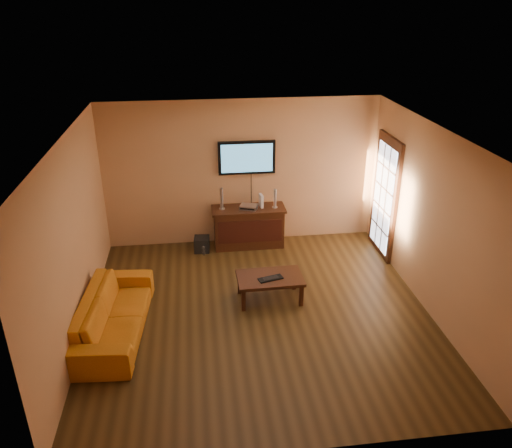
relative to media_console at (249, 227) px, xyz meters
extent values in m
plane|color=#34230E|center=(-0.09, -2.24, -0.38)|extent=(5.00, 5.00, 0.00)
plane|color=tan|center=(-0.09, 0.26, 0.97)|extent=(5.00, 0.00, 5.00)
plane|color=tan|center=(-2.59, -2.24, 0.97)|extent=(0.00, 5.00, 5.00)
plane|color=tan|center=(2.41, -2.24, 0.97)|extent=(0.00, 5.00, 5.00)
plane|color=white|center=(-0.09, -2.24, 2.32)|extent=(5.00, 5.00, 0.00)
cube|color=black|center=(2.37, -0.54, 0.67)|extent=(0.06, 1.02, 2.22)
cube|color=white|center=(2.33, -0.54, 0.67)|extent=(0.01, 0.79, 1.89)
cube|color=black|center=(0.00, 0.01, -0.02)|extent=(1.27, 0.48, 0.72)
cube|color=black|center=(0.00, -0.24, 0.01)|extent=(1.17, 0.02, 0.43)
cube|color=black|center=(0.00, 0.01, 0.36)|extent=(1.35, 0.52, 0.04)
cube|color=black|center=(0.00, 0.22, 1.27)|extent=(1.03, 0.07, 0.61)
cube|color=teal|center=(0.00, 0.18, 1.27)|extent=(0.93, 0.01, 0.52)
cube|color=black|center=(0.11, -1.88, 0.00)|extent=(1.01, 0.62, 0.05)
cube|color=black|center=(-0.32, -2.13, -0.21)|extent=(0.06, 0.06, 0.35)
cube|color=black|center=(0.56, -2.11, -0.21)|extent=(0.06, 0.06, 0.35)
cube|color=black|center=(-0.33, -1.64, -0.21)|extent=(0.06, 0.06, 0.35)
cube|color=black|center=(0.55, -1.63, -0.21)|extent=(0.06, 0.06, 0.35)
imported|color=#C36E15|center=(-2.16, -2.42, 0.02)|extent=(0.76, 2.09, 0.80)
cylinder|color=silver|center=(-0.48, 0.03, 0.38)|extent=(0.11, 0.11, 0.02)
cylinder|color=silver|center=(-0.48, 0.03, 0.59)|extent=(0.06, 0.06, 0.39)
cylinder|color=silver|center=(0.49, -0.03, 0.38)|extent=(0.10, 0.10, 0.01)
cylinder|color=silver|center=(0.49, -0.03, 0.56)|extent=(0.05, 0.05, 0.34)
cube|color=silver|center=(0.00, -0.02, 0.41)|extent=(0.37, 0.32, 0.07)
cube|color=white|center=(0.24, 0.03, 0.50)|extent=(0.07, 0.18, 0.24)
cube|color=black|center=(-0.88, -0.12, -0.25)|extent=(0.30, 0.30, 0.27)
cylinder|color=white|center=(-0.86, -0.29, -0.30)|extent=(0.06, 0.06, 0.17)
sphere|color=white|center=(-0.86, -0.29, -0.21)|extent=(0.03, 0.03, 0.03)
cube|color=black|center=(0.11, -1.94, 0.03)|extent=(0.40, 0.23, 0.02)
cube|color=black|center=(0.11, -1.94, 0.04)|extent=(0.26, 0.16, 0.01)
camera|label=1|loc=(-0.94, -8.37, 3.96)|focal=35.00mm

